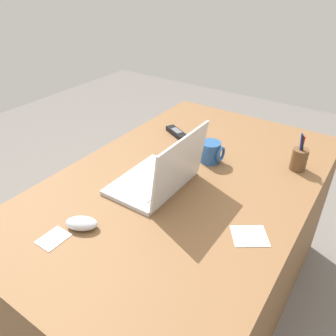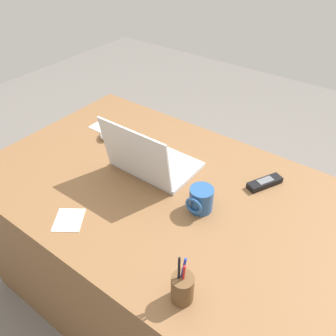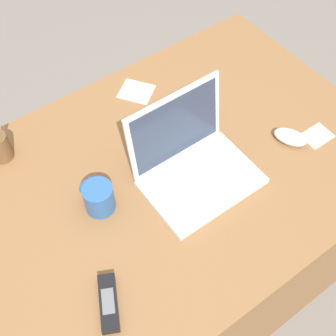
{
  "view_description": "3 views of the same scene",
  "coord_description": "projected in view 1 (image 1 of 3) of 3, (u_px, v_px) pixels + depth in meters",
  "views": [
    {
      "loc": [
        0.94,
        0.56,
        1.48
      ],
      "look_at": [
        0.02,
        -0.07,
        0.77
      ],
      "focal_mm": 35.26,
      "sensor_mm": 36.0,
      "label": 1
    },
    {
      "loc": [
        -0.62,
        0.81,
        1.63
      ],
      "look_at": [
        0.03,
        -0.07,
        0.77
      ],
      "focal_mm": 36.97,
      "sensor_mm": 36.0,
      "label": 2
    },
    {
      "loc": [
        -0.42,
        -0.65,
        1.87
      ],
      "look_at": [
        0.04,
        -0.01,
        0.77
      ],
      "focal_mm": 49.19,
      "sensor_mm": 36.0,
      "label": 3
    }
  ],
  "objects": [
    {
      "name": "ground_plane",
      "position": [
        182.0,
        296.0,
        1.71
      ],
      "size": [
        6.0,
        6.0,
        0.0
      ],
      "primitive_type": "plane",
      "color": "slate"
    },
    {
      "name": "desk",
      "position": [
        183.0,
        245.0,
        1.52
      ],
      "size": [
        1.48,
        0.93,
        0.73
      ],
      "primitive_type": "cube",
      "color": "brown",
      "rests_on": "ground"
    },
    {
      "name": "laptop",
      "position": [
        160.0,
        176.0,
        1.25
      ],
      "size": [
        0.33,
        0.27,
        0.25
      ],
      "color": "silver",
      "rests_on": "desk"
    },
    {
      "name": "computer_mouse",
      "position": [
        82.0,
        223.0,
        1.07
      ],
      "size": [
        0.1,
        0.12,
        0.04
      ],
      "primitive_type": "ellipsoid",
      "rotation": [
        0.0,
        0.0,
        0.47
      ],
      "color": "silver",
      "rests_on": "desk"
    },
    {
      "name": "coffee_mug_white",
      "position": [
        211.0,
        152.0,
        1.41
      ],
      "size": [
        0.09,
        0.1,
        0.09
      ],
      "color": "#26518C",
      "rests_on": "desk"
    },
    {
      "name": "cordless_phone",
      "position": [
        177.0,
        133.0,
        1.65
      ],
      "size": [
        0.11,
        0.15,
        0.03
      ],
      "color": "black",
      "rests_on": "desk"
    },
    {
      "name": "pen_holder",
      "position": [
        299.0,
        159.0,
        1.36
      ],
      "size": [
        0.06,
        0.06,
        0.16
      ],
      "color": "brown",
      "rests_on": "desk"
    },
    {
      "name": "paper_note_near_laptop",
      "position": [
        53.0,
        239.0,
        1.04
      ],
      "size": [
        0.09,
        0.07,
        0.0
      ],
      "primitive_type": "cube",
      "rotation": [
        0.0,
        0.0,
        -0.01
      ],
      "color": "white",
      "rests_on": "desk"
    },
    {
      "name": "paper_note_left",
      "position": [
        250.0,
        236.0,
        1.05
      ],
      "size": [
        0.14,
        0.15,
        0.0
      ],
      "primitive_type": "cube",
      "rotation": [
        0.0,
        0.0,
        0.61
      ],
      "color": "white",
      "rests_on": "desk"
    }
  ]
}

